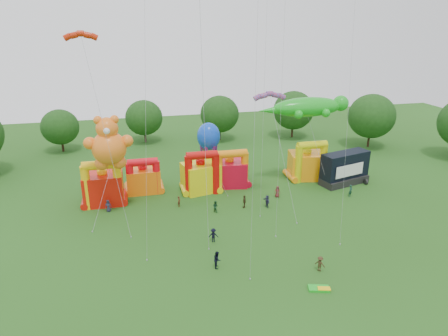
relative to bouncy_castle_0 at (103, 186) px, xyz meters
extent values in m
plane|color=#224D15|center=(15.25, -26.36, -2.58)|extent=(160.00, 160.00, 0.00)
cylinder|color=#352314|center=(51.63, 15.62, -0.72)|extent=(0.44, 0.44, 3.72)
ellipsoid|color=#193F13|center=(51.63, 15.62, 3.82)|extent=(9.30, 9.30, 8.89)
cylinder|color=#352314|center=(39.16, 25.99, -0.83)|extent=(0.44, 0.44, 3.51)
ellipsoid|color=#193F13|center=(39.16, 25.99, 3.46)|extent=(8.77, 8.78, 8.39)
cylinder|color=#352314|center=(23.01, 27.63, -0.93)|extent=(0.44, 0.44, 3.30)
ellipsoid|color=#193F13|center=(23.01, 27.63, 3.10)|extent=(8.25, 8.25, 7.88)
cylinder|color=#352314|center=(7.20, 29.61, -1.04)|extent=(0.44, 0.44, 3.09)
ellipsoid|color=#193F13|center=(7.20, 29.61, 2.74)|extent=(7.73, 7.72, 7.38)
cylinder|color=#352314|center=(-9.07, 26.90, -1.14)|extent=(0.44, 0.44, 2.88)
ellipsoid|color=#193F13|center=(-9.07, 26.90, 2.38)|extent=(7.20, 7.20, 6.88)
cube|color=red|center=(0.00, 0.30, -0.41)|extent=(5.42, 4.37, 4.34)
cylinder|color=yellow|center=(-2.09, -1.25, 0.52)|extent=(1.18, 1.18, 6.20)
cylinder|color=yellow|center=(2.09, -1.25, 0.52)|extent=(1.18, 1.18, 6.20)
cylinder|color=yellow|center=(0.00, -1.25, 3.62)|extent=(4.76, 1.24, 1.24)
sphere|color=yellow|center=(0.00, 0.30, 2.06)|extent=(1.40, 1.40, 1.40)
cube|color=orange|center=(5.65, 3.19, -0.79)|extent=(4.92, 3.94, 3.58)
cylinder|color=red|center=(3.73, 1.77, -0.03)|extent=(1.08, 1.08, 5.11)
cylinder|color=red|center=(7.56, 1.77, -0.03)|extent=(1.08, 1.08, 5.11)
cylinder|color=red|center=(5.65, 1.77, 2.53)|extent=(4.38, 1.14, 1.14)
sphere|color=red|center=(5.65, 3.19, 1.30)|extent=(1.40, 1.40, 1.40)
cube|color=yellow|center=(14.09, 1.34, -0.43)|extent=(5.93, 5.16, 4.31)
cylinder|color=#C10B09|center=(12.09, -0.15, 0.50)|extent=(1.13, 1.13, 6.16)
cylinder|color=#C10B09|center=(16.10, -0.15, 0.50)|extent=(1.13, 1.13, 6.16)
cylinder|color=#C10B09|center=(14.09, -0.15, 3.58)|extent=(4.57, 1.19, 1.19)
sphere|color=#C10B09|center=(14.09, 1.34, 2.03)|extent=(1.40, 1.40, 1.40)
cube|color=red|center=(18.88, 2.54, -0.61)|extent=(5.78, 4.90, 3.94)
cylinder|color=orange|center=(16.84, 1.02, 0.23)|extent=(1.15, 1.15, 5.63)
cylinder|color=orange|center=(20.91, 1.02, 0.23)|extent=(1.15, 1.15, 5.63)
cylinder|color=orange|center=(18.88, 1.02, 3.05)|extent=(4.64, 1.20, 1.20)
sphere|color=orange|center=(18.88, 2.54, 1.66)|extent=(1.40, 1.40, 1.40)
cube|color=orange|center=(31.90, 2.63, -0.46)|extent=(6.14, 5.28, 4.25)
cylinder|color=yellow|center=(29.79, 1.06, 0.45)|extent=(1.19, 1.19, 6.07)
cylinder|color=yellow|center=(34.02, 1.06, 0.45)|extent=(1.19, 1.19, 6.07)
cylinder|color=yellow|center=(31.90, 1.06, 3.49)|extent=(4.82, 1.25, 1.25)
sphere|color=yellow|center=(31.90, 2.63, 1.97)|extent=(1.40, 1.40, 1.40)
cube|color=black|center=(36.78, -1.18, -2.03)|extent=(8.51, 4.99, 1.10)
cube|color=black|center=(36.78, -0.98, 0.52)|extent=(8.41, 4.61, 4.00)
cube|color=white|center=(36.78, -2.53, 0.12)|extent=(5.35, 1.52, 1.88)
cylinder|color=black|center=(33.58, -2.38, -2.18)|extent=(0.30, 0.90, 0.90)
cylinder|color=black|center=(39.98, -2.38, -2.18)|extent=(0.30, 0.90, 0.90)
sphere|color=orange|center=(1.51, -3.33, 6.55)|extent=(4.38, 4.38, 4.38)
sphere|color=orange|center=(1.51, -3.33, 9.13)|extent=(2.79, 2.79, 2.79)
sphere|color=orange|center=(0.51, -3.33, 10.23)|extent=(1.09, 1.09, 1.09)
sphere|color=orange|center=(2.50, -3.33, 10.23)|extent=(1.09, 1.09, 1.09)
sphere|color=orange|center=(-0.78, -3.33, 7.34)|extent=(1.59, 1.59, 1.59)
sphere|color=orange|center=(3.80, -3.33, 7.34)|extent=(1.59, 1.59, 1.59)
sphere|color=orange|center=(0.41, -3.33, 4.56)|extent=(1.79, 1.79, 1.79)
sphere|color=orange|center=(2.60, -3.33, 4.56)|extent=(1.79, 1.79, 1.79)
sphere|color=white|center=(1.51, -4.67, 9.13)|extent=(0.80, 0.80, 0.80)
ellipsoid|color=green|center=(30.94, 1.63, 9.45)|extent=(11.26, 3.52, 2.99)
sphere|color=green|center=(36.44, 1.63, 9.78)|extent=(2.42, 2.42, 2.42)
cone|color=green|center=(25.22, 1.63, 9.23)|extent=(4.40, 1.76, 1.76)
sphere|color=green|center=(33.14, 3.38, 8.79)|extent=(1.32, 1.32, 1.32)
sphere|color=green|center=(33.14, -0.13, 8.79)|extent=(1.32, 1.32, 1.32)
sphere|color=green|center=(28.74, 3.38, 8.79)|extent=(1.32, 1.32, 1.32)
sphere|color=green|center=(28.74, -0.13, 8.79)|extent=(1.32, 1.32, 1.32)
ellipsoid|color=blue|center=(16.36, 6.21, 4.50)|extent=(3.69, 3.69, 4.43)
cone|color=#591E8C|center=(17.56, 6.21, 2.47)|extent=(0.83, 0.83, 2.95)
cone|color=#591E8C|center=(16.96, 7.25, 2.47)|extent=(0.83, 0.83, 2.95)
cone|color=#591E8C|center=(15.76, 7.25, 2.47)|extent=(0.83, 0.83, 2.95)
cone|color=#591E8C|center=(15.16, 6.21, 2.47)|extent=(0.83, 0.83, 2.95)
cone|color=#591E8C|center=(15.76, 5.17, 2.47)|extent=(0.83, 0.83, 2.95)
cone|color=#591E8C|center=(16.96, 5.17, 2.47)|extent=(0.83, 0.83, 2.95)
cube|color=green|center=(20.88, -24.99, -2.46)|extent=(2.20, 1.52, 0.24)
cube|color=yellow|center=(21.28, -25.29, -2.32)|extent=(1.32, 0.91, 0.10)
imported|color=#23263B|center=(0.58, -2.87, -1.73)|extent=(0.88, 0.61, 1.71)
imported|color=#502316|center=(10.13, -3.49, -1.81)|extent=(0.53, 0.65, 1.54)
imported|color=#1C4628|center=(14.70, -6.33, -1.77)|extent=(0.99, 1.00, 1.63)
imported|color=black|center=(12.81, -13.94, -1.71)|extent=(1.24, 0.88, 1.75)
imported|color=#392A17|center=(18.89, -5.96, -1.66)|extent=(0.84, 1.17, 1.85)
imported|color=#292A45|center=(22.00, -6.50, -1.71)|extent=(0.77, 1.69, 1.75)
imported|color=maroon|center=(24.57, -3.73, -1.71)|extent=(1.00, 0.85, 1.75)
imported|color=#173B2B|center=(35.13, -5.99, -1.66)|extent=(0.80, 0.71, 1.84)
imported|color=black|center=(12.14, -19.06, -1.64)|extent=(0.88, 1.04, 1.89)
imported|color=#392A16|center=(22.33, -22.15, -1.74)|extent=(1.18, 1.24, 1.69)
camera|label=1|loc=(4.54, -54.06, 21.83)|focal=32.00mm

